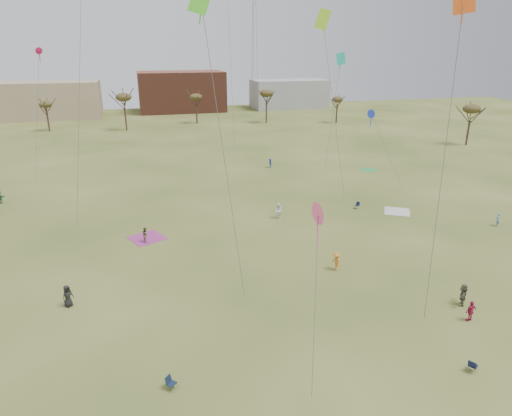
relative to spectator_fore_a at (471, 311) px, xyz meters
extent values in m
plane|color=#3B4D18|center=(-12.87, 1.25, -0.83)|extent=(260.00, 260.00, 0.00)
imported|color=#A41C47|center=(0.00, 0.00, 0.00)|extent=(1.02, 0.55, 1.65)
imported|color=#7A634D|center=(-22.71, 20.81, 0.00)|extent=(0.64, 0.82, 1.64)
imported|color=#4C4636|center=(0.90, 1.97, 0.08)|extent=(1.50, 1.62, 1.81)
imported|color=black|center=(-29.01, 9.91, 0.08)|extent=(1.04, 1.02, 1.81)
imported|color=orange|center=(-6.22, 9.95, 0.04)|extent=(0.80, 1.19, 1.72)
imported|color=#6A91B1|center=(15.95, 14.85, -0.03)|extent=(0.66, 0.53, 1.59)
imported|color=white|center=(-7.28, 23.60, 0.12)|extent=(1.16, 1.08, 1.89)
imported|color=#236A31|center=(-40.57, 38.34, 0.03)|extent=(1.51, 1.45, 1.71)
imported|color=navy|center=(-1.43, 46.39, -0.05)|extent=(0.73, 1.09, 1.56)
cube|color=beige|center=(7.59, 21.97, -0.82)|extent=(4.12, 4.12, 0.03)
cube|color=#9F307D|center=(-22.62, 21.81, -0.82)|extent=(4.36, 4.36, 0.03)
cube|color=green|center=(13.92, 40.70, -0.82)|extent=(3.25, 3.25, 0.03)
cube|color=#121E33|center=(-22.01, -1.32, -0.41)|extent=(0.71, 0.71, 0.04)
cube|color=#121E33|center=(-22.18, -1.17, -0.18)|extent=(0.43, 0.46, 0.44)
cube|color=#151A3A|center=(-3.65, -4.68, -0.41)|extent=(0.68, 0.68, 0.04)
cube|color=#151A3A|center=(-3.84, -4.79, -0.18)|extent=(0.36, 0.50, 0.44)
cube|color=#141938|center=(3.25, 24.23, -0.41)|extent=(0.68, 0.68, 0.04)
cube|color=#141938|center=(3.45, 24.34, -0.18)|extent=(0.36, 0.50, 0.44)
cube|color=#4DC823|center=(-17.86, 8.62, 20.67)|extent=(0.08, 0.08, 1.78)
cylinder|color=#4C4C51|center=(-16.76, 7.55, 10.72)|extent=(2.25, 2.19, 21.30)
cone|color=#EC4A88|center=(-12.44, 0.33, 8.85)|extent=(1.42, 0.10, 1.42)
cube|color=#EC4A88|center=(-12.44, 0.33, 7.94)|extent=(0.08, 0.08, 2.32)
cylinder|color=#4C4C51|center=(-13.53, -2.33, 4.46)|extent=(2.21, 5.35, 8.79)
cube|color=#F15A19|center=(-2.71, 2.33, 20.54)|extent=(0.08, 0.08, 1.66)
cylinder|color=#4C4C51|center=(-3.39, 1.11, 10.63)|extent=(1.41, 2.49, 21.11)
cylinder|color=#4C4C51|center=(-28.01, 26.35, 13.41)|extent=(3.62, 3.57, 26.67)
cone|color=#2238C4|center=(9.52, 33.71, 9.47)|extent=(1.26, 0.09, 1.26)
cube|color=#2238C4|center=(9.52, 33.71, 8.67)|extent=(0.08, 0.08, 2.05)
cylinder|color=#4C4C51|center=(10.89, 31.15, 4.77)|extent=(2.78, 5.17, 9.42)
cube|color=#96DA24|center=(-0.22, 29.76, 21.42)|extent=(1.17, 1.17, 2.30)
cube|color=#96DA24|center=(-0.22, 29.76, 20.62)|extent=(0.08, 0.08, 2.07)
cylinder|color=#4C4C51|center=(1.20, 28.17, 10.75)|extent=(2.88, 3.24, 21.36)
cone|color=#B11247|center=(-34.84, 48.56, 17.82)|extent=(1.00, 0.07, 1.00)
cube|color=#B11247|center=(-34.84, 48.56, 17.18)|extent=(0.08, 0.08, 1.64)
cylinder|color=#4C4C51|center=(-36.24, 47.27, 8.95)|extent=(2.84, 2.64, 17.75)
cube|color=#189179|center=(7.05, 39.43, 16.75)|extent=(0.92, 0.92, 1.80)
cube|color=#189179|center=(7.05, 39.43, 16.12)|extent=(0.08, 0.08, 1.62)
cylinder|color=#4C4C51|center=(6.44, 39.80, 8.41)|extent=(1.27, 0.79, 16.68)
cylinder|color=#4C4C51|center=(-4.87, 60.19, 13.62)|extent=(0.64, 0.94, 27.10)
cylinder|color=#3A2B1E|center=(-42.87, 93.25, 1.33)|extent=(0.40, 0.40, 4.32)
ellipsoid|color=#473D1E|center=(-42.87, 93.25, 5.51)|extent=(3.02, 3.02, 1.58)
cylinder|color=#3A2B1E|center=(-24.87, 89.25, 1.87)|extent=(0.40, 0.40, 5.40)
ellipsoid|color=#473D1E|center=(-24.87, 89.25, 7.09)|extent=(3.78, 3.78, 1.98)
cylinder|color=#3A2B1E|center=(-6.87, 95.25, 1.51)|extent=(0.40, 0.40, 4.68)
ellipsoid|color=#473D1E|center=(-6.87, 95.25, 6.04)|extent=(3.28, 3.28, 1.72)
cylinder|color=#3A2B1E|center=(11.13, 91.25, 1.81)|extent=(0.40, 0.40, 5.28)
ellipsoid|color=#473D1E|center=(11.13, 91.25, 6.92)|extent=(3.70, 3.70, 1.94)
cylinder|color=#3A2B1E|center=(29.13, 86.25, 1.27)|extent=(0.40, 0.40, 4.20)
ellipsoid|color=#473D1E|center=(29.13, 86.25, 5.33)|extent=(2.94, 2.94, 1.54)
cylinder|color=#3A2B1E|center=(43.13, 53.25, 1.69)|extent=(0.40, 0.40, 5.04)
ellipsoid|color=#473D1E|center=(43.13, 53.25, 6.57)|extent=(3.53, 3.53, 1.85)
cube|color=#937F60|center=(-47.87, 116.25, 4.17)|extent=(32.00, 14.00, 10.00)
cube|color=brown|center=(-7.87, 121.25, 5.17)|extent=(26.00, 16.00, 12.00)
cube|color=gray|center=(27.13, 119.25, 3.67)|extent=(24.00, 12.00, 9.00)
cylinder|color=#9EA3A8|center=(18.03, 126.25, 18.17)|extent=(0.16, 0.16, 38.00)
cylinder|color=#9EA3A8|center=(16.68, 127.03, 18.17)|extent=(0.16, 0.16, 38.00)
cylinder|color=#9EA3A8|center=(16.68, 125.47, 18.17)|extent=(0.16, 0.16, 38.00)
camera|label=1|loc=(-22.70, -22.99, 18.37)|focal=31.11mm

